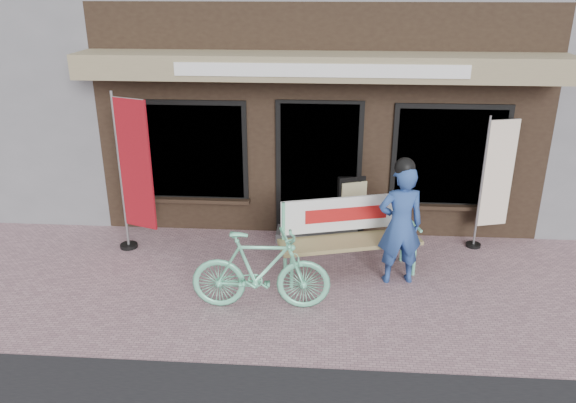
# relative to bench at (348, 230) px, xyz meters

# --- Properties ---
(ground) EXTENTS (70.00, 70.00, 0.00)m
(ground) POSITION_rel_bench_xyz_m (-0.45, -0.73, -0.63)
(ground) COLOR #A57E86
(ground) RESTS_ON ground
(storefront) EXTENTS (7.00, 6.77, 6.00)m
(storefront) POSITION_rel_bench_xyz_m (-0.45, 4.23, 2.36)
(storefront) COLOR black
(storefront) RESTS_ON ground
(bench) EXTENTS (2.04, 1.01, 1.07)m
(bench) POSITION_rel_bench_xyz_m (0.00, 0.00, 0.00)
(bench) COLOR #72DEAF
(bench) RESTS_ON ground
(person) EXTENTS (0.67, 0.49, 1.78)m
(person) POSITION_rel_bench_xyz_m (0.68, -0.25, 0.25)
(person) COLOR #29488E
(person) RESTS_ON ground
(bicycle) EXTENTS (1.76, 0.56, 1.04)m
(bicycle) POSITION_rel_bench_xyz_m (-1.11, -1.06, -0.11)
(bicycle) COLOR #72DEAF
(bicycle) RESTS_ON ground
(nobori_red) EXTENTS (0.72, 0.39, 2.44)m
(nobori_red) POSITION_rel_bench_xyz_m (-3.14, 0.41, 0.63)
(nobori_red) COLOR gray
(nobori_red) RESTS_ON ground
(nobori_cream) EXTENTS (0.62, 0.29, 2.08)m
(nobori_cream) POSITION_rel_bench_xyz_m (2.20, 0.97, 0.45)
(nobori_cream) COLOR gray
(nobori_cream) RESTS_ON ground
(menu_stand) EXTENTS (0.50, 0.27, 1.00)m
(menu_stand) POSITION_rel_bench_xyz_m (0.10, 1.23, -0.11)
(menu_stand) COLOR black
(menu_stand) RESTS_ON ground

